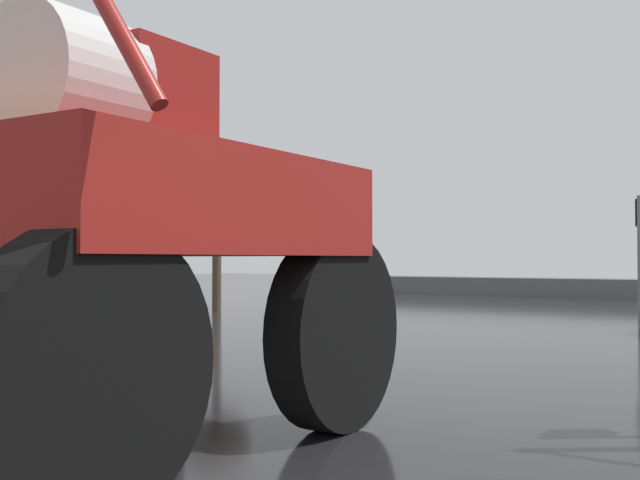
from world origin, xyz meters
TOP-DOWN VIEW (x-y plane):
  - ground_plane at (0.00, 18.00)m, footprint 120.00×120.00m
  - oversize_sprayer at (0.02, 6.15)m, footprint 4.57×5.51m
  - traffic_signal_near_left at (-6.07, 10.36)m, footprint 0.24×0.54m
  - traffic_signal_far_left at (0.96, 26.08)m, footprint 0.24×0.55m
  - bare_tree_left at (-11.84, 21.23)m, footprint 2.41×2.41m

SIDE VIEW (x-z plane):
  - ground_plane at x=0.00m, z-range 0.00..0.00m
  - oversize_sprayer at x=0.02m, z-range -0.39..4.56m
  - traffic_signal_far_left at x=0.96m, z-range 0.86..4.60m
  - traffic_signal_near_left at x=-6.07m, z-range 0.94..5.01m
  - bare_tree_left at x=-11.84m, z-range 1.67..7.22m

